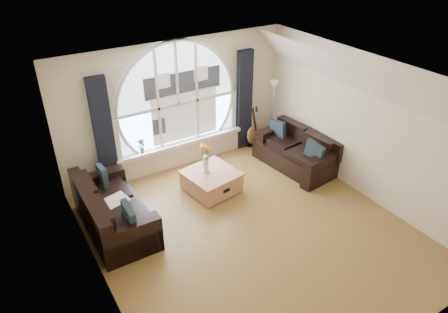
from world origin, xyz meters
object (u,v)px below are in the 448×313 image
Objects in this scene: floor_lamp at (272,115)px; potted_plant at (141,146)px; vase_flowers at (206,154)px; guitar at (253,126)px; sofa_right at (296,150)px; coffee_chest at (211,180)px; sofa_left at (114,209)px.

potted_plant is (-3.06, 0.34, -0.10)m from floor_lamp.
guitar is (1.79, 0.98, -0.28)m from vase_flowers.
coffee_chest is at bearing 169.58° from sofa_right.
sofa_left is 1.07× the size of sofa_right.
coffee_chest is at bearing -52.77° from potted_plant.
sofa_right is at bearing -96.76° from floor_lamp.
floor_lamp reaches higher than sofa_right.
vase_flowers is at bearing -52.92° from potted_plant.
coffee_chest is at bearing -50.70° from vase_flowers.
floor_lamp is at bearing -40.88° from guitar.
sofa_right is at bearing -24.82° from potted_plant.
sofa_left is 1.20× the size of floor_lamp.
vase_flowers is at bearing -160.16° from floor_lamp.
potted_plant is (-2.94, 1.36, 0.30)m from sofa_right.
sofa_left is 4.00m from sofa_right.
guitar reaches higher than sofa_right.
sofa_right is at bearing -6.13° from vase_flowers.
sofa_left reaches higher than coffee_chest.
sofa_left is at bearing -174.00° from vase_flowers.
potted_plant reaches higher than coffee_chest.
guitar is at bearing 17.65° from sofa_left.
guitar reaches higher than sofa_left.
potted_plant is at bearing 148.79° from sofa_right.
coffee_chest is 0.59× the size of floor_lamp.
vase_flowers is 2.06m from guitar.
potted_plant reaches higher than sofa_left.
potted_plant is (-0.92, 1.22, 0.47)m from coffee_chest.
vase_flowers reaches higher than potted_plant.
floor_lamp is 1.51× the size of guitar.
floor_lamp is (4.12, 0.99, 0.40)m from sofa_left.
vase_flowers is (-2.08, 0.22, 0.41)m from sofa_right.
sofa_right is 2.13m from vase_flowers.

